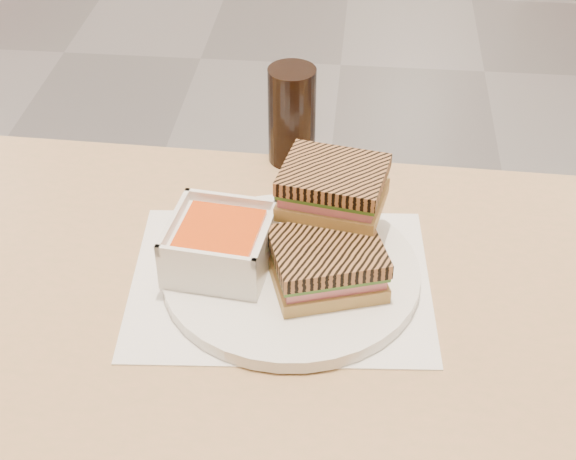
# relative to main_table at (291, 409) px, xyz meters

# --- Properties ---
(main_table) EXTENTS (1.22, 0.73, 0.75)m
(main_table) POSITION_rel_main_table_xyz_m (0.00, 0.00, 0.00)
(main_table) COLOR tan
(main_table) RESTS_ON ground
(tray_liner) EXTENTS (0.36, 0.29, 0.00)m
(tray_liner) POSITION_rel_main_table_xyz_m (-0.02, 0.09, 0.11)
(tray_liner) COLOR white
(tray_liner) RESTS_ON main_table
(plate) EXTENTS (0.29, 0.29, 0.02)m
(plate) POSITION_rel_main_table_xyz_m (-0.01, 0.09, 0.12)
(plate) COLOR white
(plate) RESTS_ON tray_liner
(soup_bowl) EXTENTS (0.12, 0.12, 0.06)m
(soup_bowl) POSITION_rel_main_table_xyz_m (-0.09, 0.09, 0.16)
(soup_bowl) COLOR white
(soup_bowl) RESTS_ON plate
(panini_lower) EXTENTS (0.14, 0.13, 0.05)m
(panini_lower) POSITION_rel_main_table_xyz_m (0.03, 0.07, 0.16)
(panini_lower) COLOR tan
(panini_lower) RESTS_ON plate
(panini_upper) EXTENTS (0.13, 0.11, 0.05)m
(panini_upper) POSITION_rel_main_table_xyz_m (0.03, 0.15, 0.21)
(panini_upper) COLOR tan
(panini_upper) RESTS_ON panini_lower
(cola_glass) EXTENTS (0.06, 0.06, 0.14)m
(cola_glass) POSITION_rel_main_table_xyz_m (-0.03, 0.34, 0.18)
(cola_glass) COLOR black
(cola_glass) RESTS_ON main_table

